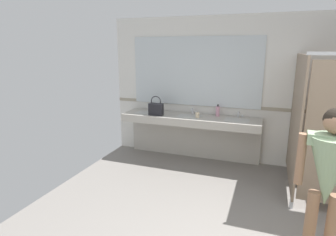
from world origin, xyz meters
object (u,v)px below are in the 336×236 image
object	(u,v)px
person_standing	(329,172)
soap_dispenser	(218,111)
paper_cup	(197,115)
handbag	(156,109)

from	to	relation	value
person_standing	soap_dispenser	distance (m)	2.74
person_standing	paper_cup	size ratio (longest dim) A/B	15.23
person_standing	paper_cup	xyz separation A→B (m)	(-1.74, 2.06, -0.07)
handbag	soap_dispenser	world-z (taller)	handbag
person_standing	paper_cup	bearing A→B (deg)	130.14
paper_cup	person_standing	bearing A→B (deg)	-49.86
person_standing	handbag	xyz separation A→B (m)	(-2.52, 2.02, 0.00)
handbag	soap_dispenser	xyz separation A→B (m)	(1.10, 0.32, -0.03)
paper_cup	handbag	bearing A→B (deg)	-176.80
person_standing	soap_dispenser	size ratio (longest dim) A/B	7.26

